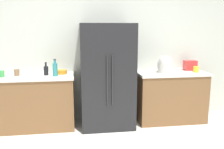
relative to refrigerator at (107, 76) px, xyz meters
name	(u,v)px	position (x,y,z in m)	size (l,w,h in m)	color
kitchen_back_panel	(100,42)	(-0.07, 0.43, 0.55)	(5.35, 0.10, 2.82)	silver
counter_left	(31,102)	(-1.26, 0.06, -0.42)	(1.44, 0.64, 0.89)	brown
counter_right	(170,96)	(1.15, 0.06, -0.42)	(1.22, 0.64, 0.89)	brown
refrigerator	(107,76)	(0.00, 0.00, 0.00)	(0.87, 0.74, 1.73)	black
toaster	(190,65)	(1.56, 0.17, 0.12)	(0.22, 0.15, 0.18)	red
rice_cooker	(165,65)	(1.01, -0.01, 0.17)	(0.25, 0.25, 0.30)	silver
bottle_a	(46,70)	(-1.00, 0.06, 0.11)	(0.07, 0.07, 0.22)	black
bottle_b	(55,69)	(-0.84, -0.04, 0.14)	(0.08, 0.08, 0.28)	teal
cup_a	(27,73)	(-1.29, 0.01, 0.08)	(0.08, 0.08, 0.10)	white
cup_b	(17,72)	(-1.46, 0.07, 0.08)	(0.08, 0.08, 0.11)	brown
cup_c	(196,69)	(1.57, -0.04, 0.08)	(0.10, 0.10, 0.10)	yellow
cup_d	(2,74)	(-1.67, -0.01, 0.08)	(0.08, 0.08, 0.10)	green
bowl_a	(62,72)	(-0.75, 0.14, 0.06)	(0.18, 0.18, 0.07)	orange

